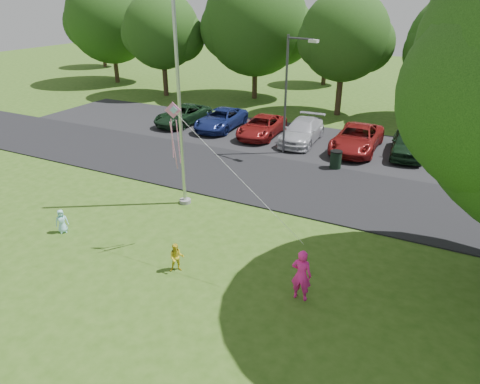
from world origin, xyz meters
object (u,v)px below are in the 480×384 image
at_px(flagpole, 180,109).
at_px(trash_can, 336,160).
at_px(kite, 177,127).
at_px(child_yellow, 177,258).
at_px(woman, 301,275).
at_px(street_lamp, 290,86).
at_px(child_blue, 62,221).

distance_m(flagpole, trash_can, 9.17).
height_order(flagpole, kite, flagpole).
bearing_deg(child_yellow, flagpole, 86.89).
distance_m(child_yellow, kite, 4.24).
bearing_deg(woman, street_lamp, -69.71).
bearing_deg(flagpole, kite, -57.03).
bearing_deg(woman, child_blue, -0.39).
bearing_deg(street_lamp, trash_can, -3.29).
xyz_separation_m(flagpole, child_yellow, (2.58, -4.38, -3.66)).
xyz_separation_m(woman, child_blue, (-9.45, -0.36, -0.36)).
distance_m(street_lamp, woman, 13.07).
xyz_separation_m(street_lamp, child_yellow, (0.85, -12.20, -3.38)).
bearing_deg(flagpole, street_lamp, 77.48).
distance_m(trash_can, child_blue, 13.48).
height_order(trash_can, kite, kite).
height_order(trash_can, woman, woman).
relative_size(street_lamp, woman, 3.86).
bearing_deg(child_blue, child_yellow, -54.71).
bearing_deg(flagpole, woman, -30.23).
xyz_separation_m(flagpole, trash_can, (4.78, 6.91, -3.67)).
bearing_deg(woman, flagpole, -32.81).
bearing_deg(child_yellow, trash_can, 45.31).
bearing_deg(woman, child_yellow, 4.22).
bearing_deg(trash_can, child_yellow, -101.02).
distance_m(street_lamp, child_blue, 13.33).
distance_m(flagpole, street_lamp, 8.02).
distance_m(flagpole, child_blue, 6.28).
height_order(flagpole, trash_can, flagpole).
bearing_deg(trash_can, woman, -80.06).
bearing_deg(child_blue, flagpole, 3.57).
relative_size(trash_can, child_yellow, 0.98).
xyz_separation_m(flagpole, street_lamp, (1.74, 7.82, -0.28)).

